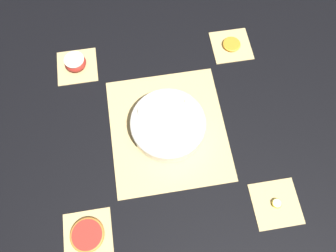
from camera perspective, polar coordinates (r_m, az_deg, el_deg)
ground_plane at (r=1.11m, az=0.00°, el=-0.60°), size 6.00×6.00×0.00m
bamboo_mat_center at (r=1.11m, az=0.00°, el=-0.54°), size 0.43×0.39×0.01m
coaster_mat_near_left at (r=1.27m, az=-15.55°, el=9.98°), size 0.14×0.14×0.01m
coaster_mat_near_right at (r=1.06m, az=-13.78°, el=-17.97°), size 0.14×0.14×0.01m
coaster_mat_far_left at (r=1.30m, az=10.95°, el=13.60°), size 0.14×0.14×0.01m
coaster_mat_far_right at (r=1.10m, az=18.29°, el=-12.73°), size 0.14×0.14×0.01m
fruit_salad_bowl at (r=1.07m, az=-0.05°, el=0.21°), size 0.25×0.25×0.07m
apple_half at (r=1.25m, az=-15.84°, el=10.60°), size 0.08×0.08×0.04m
orange_slice_whole at (r=1.29m, az=11.01°, el=13.81°), size 0.07×0.07×0.01m
banana_coin_single at (r=1.09m, az=18.41°, el=-12.66°), size 0.03×0.03×0.01m
grapefruit_slice at (r=1.05m, az=-13.89°, el=-17.93°), size 0.10×0.10×0.01m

